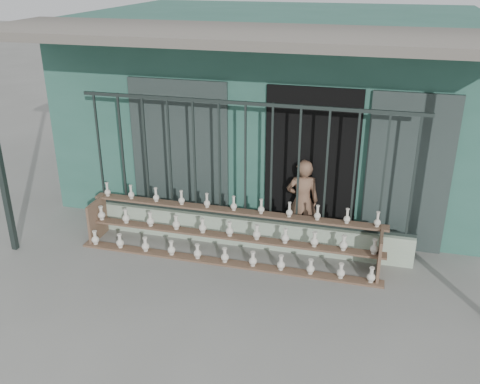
# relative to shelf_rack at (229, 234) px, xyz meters

# --- Properties ---
(ground) EXTENTS (60.00, 60.00, 0.00)m
(ground) POSITION_rel_shelf_rack_xyz_m (0.13, -0.89, -0.36)
(ground) COLOR slate
(workshop_building) EXTENTS (7.40, 6.60, 3.21)m
(workshop_building) POSITION_rel_shelf_rack_xyz_m (0.14, 3.34, 1.26)
(workshop_building) COLOR #2A5A4C
(workshop_building) RESTS_ON ground
(parapet_wall) EXTENTS (5.00, 0.20, 0.45)m
(parapet_wall) POSITION_rel_shelf_rack_xyz_m (0.13, 0.41, -0.13)
(parapet_wall) COLOR #A2B89E
(parapet_wall) RESTS_ON ground
(security_fence) EXTENTS (5.00, 0.04, 1.80)m
(security_fence) POSITION_rel_shelf_rack_xyz_m (0.13, 0.41, 0.99)
(security_fence) COLOR #283330
(security_fence) RESTS_ON parapet_wall
(shelf_rack) EXTENTS (4.50, 0.68, 0.85)m
(shelf_rack) POSITION_rel_shelf_rack_xyz_m (0.00, 0.00, 0.00)
(shelf_rack) COLOR brown
(shelf_rack) RESTS_ON ground
(elderly_woman) EXTENTS (0.55, 0.43, 1.34)m
(elderly_woman) POSITION_rel_shelf_rack_xyz_m (0.95, 0.74, 0.31)
(elderly_woman) COLOR brown
(elderly_woman) RESTS_ON ground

